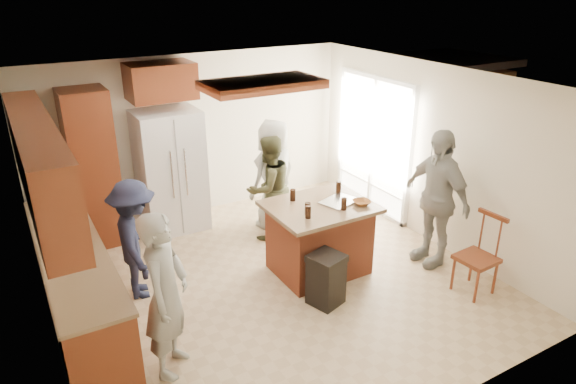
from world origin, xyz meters
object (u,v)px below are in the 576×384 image
person_counter (136,240)px  kitchen_island (319,237)px  person_behind_left (269,188)px  spindle_chair (478,258)px  refrigerator (171,171)px  person_front_left (166,295)px  trash_bin (326,279)px  person_behind_right (274,175)px  person_side_right (436,198)px

person_counter → kitchen_island: (2.14, -0.62, -0.25)m
person_behind_left → spindle_chair: (1.47, -2.49, -0.31)m
person_behind_left → refrigerator: refrigerator is taller
person_front_left → refrigerator: refrigerator is taller
kitchen_island → trash_bin: (-0.33, -0.65, -0.16)m
kitchen_island → trash_bin: kitchen_island is taller
person_behind_left → person_counter: bearing=2.5°
kitchen_island → refrigerator: bearing=119.1°
person_behind_right → kitchen_island: size_ratio=1.30×
person_counter → refrigerator: 1.80m
person_side_right → kitchen_island: person_side_right is taller
kitchen_island → spindle_chair: (1.37, -1.34, -0.02)m
person_counter → trash_bin: 2.25m
refrigerator → kitchen_island: bearing=-60.9°
person_front_left → trash_bin: 1.96m
refrigerator → kitchen_island: (1.20, -2.15, -0.43)m
person_front_left → spindle_chair: bearing=-62.3°
refrigerator → spindle_chair: bearing=-53.7°
person_behind_left → kitchen_island: size_ratio=1.20×
person_behind_right → person_counter: (-2.26, -0.80, -0.10)m
person_behind_left → person_side_right: (1.53, -1.68, 0.15)m
spindle_chair → person_counter: bearing=150.7°
person_behind_left → kitchen_island: person_behind_left is taller
person_front_left → person_counter: (0.08, 1.41, -0.11)m
person_behind_right → kitchen_island: 1.47m
person_behind_left → person_side_right: bearing=120.5°
person_front_left → refrigerator: bearing=17.4°
person_front_left → person_behind_left: (2.11, 1.93, -0.07)m
refrigerator → spindle_chair: 4.36m
person_side_right → person_counter: 3.75m
person_behind_right → kitchen_island: (-0.13, -1.42, -0.36)m
person_front_left → kitchen_island: size_ratio=1.30×
person_behind_right → person_front_left: bearing=25.4°
person_side_right → refrigerator: 3.75m
person_side_right → spindle_chair: bearing=-2.9°
person_behind_left → spindle_chair: bearing=108.8°
spindle_chair → person_behind_left: bearing=120.6°
person_counter → kitchen_island: size_ratio=1.14×
person_behind_left → refrigerator: 1.49m
person_behind_left → trash_bin: (-0.22, -1.79, -0.45)m
kitchen_island → spindle_chair: 1.92m
refrigerator → spindle_chair: (2.56, -3.49, -0.45)m
person_side_right → refrigerator: bearing=-134.4°
person_front_left → person_counter: person_front_left is taller
person_behind_right → spindle_chair: 3.05m
person_front_left → kitchen_island: 2.38m
trash_bin → person_side_right: bearing=3.7°
person_behind_left → person_counter: person_behind_left is taller
kitchen_island → person_side_right: bearing=-20.6°
refrigerator → person_behind_left: bearing=-42.7°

